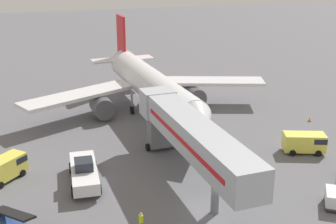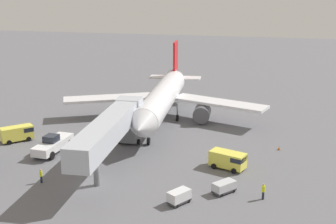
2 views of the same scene
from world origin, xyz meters
The scene contains 11 objects.
ground_plane centered at (0.00, 0.00, 0.00)m, with size 300.00×300.00×0.00m, color slate.
airplane_at_gate centered at (2.07, 25.87, 4.02)m, with size 34.83×35.50×11.59m.
jet_bridge centered at (0.17, 6.01, 4.97)m, with size 4.07×22.11×6.67m.
pushback_tug centered at (-9.26, 8.35, 1.18)m, with size 3.08×7.57×2.58m.
service_van_near_right centered at (-16.39, 11.44, 1.27)m, with size 4.50×4.49×2.23m.
service_van_mid_right centered at (14.71, 8.02, 1.23)m, with size 4.84×3.42×2.16m.
baggage_cart_rear_right centered at (14.88, 1.15, 0.74)m, with size 2.72×2.88×1.31m.
baggage_cart_mid_center centered at (10.50, -2.39, 0.81)m, with size 2.47×2.78×1.46m.
ground_crew_worker_foreground centered at (-6.16, -0.94, 0.91)m, with size 0.41×0.41×1.72m.
ground_crew_worker_midground centered at (19.14, 0.53, 0.97)m, with size 0.46×0.46×1.84m.
safety_cone_alpha centered at (20.98, 16.15, 0.28)m, with size 0.37×0.37×0.57m.
Camera 2 is at (18.89, -44.83, 22.63)m, focal length 48.36 mm.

